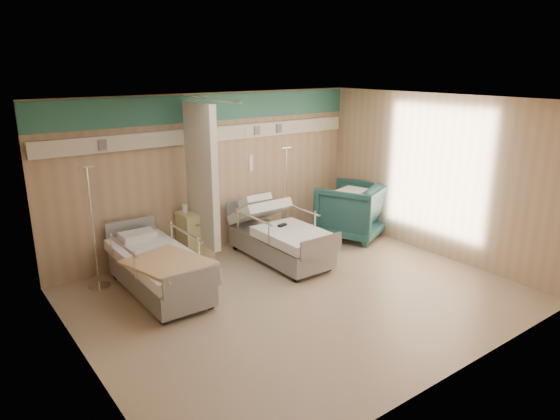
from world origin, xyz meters
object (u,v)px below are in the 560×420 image
(bedside_cabinet, at_px, (195,236))
(visitor_armchair, at_px, (352,211))
(bed_right, at_px, (280,243))
(iv_stand_left, at_px, (97,264))
(bed_left, at_px, (159,273))
(iv_stand_right, at_px, (286,220))

(bedside_cabinet, bearing_deg, visitor_armchair, -14.17)
(bed_right, height_order, visitor_armchair, visitor_armchair)
(iv_stand_left, bearing_deg, visitor_armchair, -7.39)
(bed_left, relative_size, visitor_armchair, 1.85)
(bed_right, relative_size, bedside_cabinet, 2.54)
(iv_stand_right, bearing_deg, bedside_cabinet, 178.69)
(bed_right, distance_m, iv_stand_left, 2.96)
(bed_left, xyz_separation_m, visitor_armchair, (4.05, 0.14, 0.21))
(bedside_cabinet, bearing_deg, iv_stand_left, -175.15)
(bedside_cabinet, relative_size, iv_stand_left, 0.45)
(bed_left, relative_size, iv_stand_left, 1.15)
(bedside_cabinet, distance_m, iv_stand_left, 1.72)
(bedside_cabinet, relative_size, visitor_armchair, 0.73)
(bedside_cabinet, distance_m, visitor_armchair, 3.10)
(iv_stand_right, xyz_separation_m, iv_stand_left, (-3.65, -0.10, 0.02))
(bed_right, distance_m, iv_stand_right, 1.16)
(bed_right, xyz_separation_m, iv_stand_right, (0.79, 0.86, 0.05))
(bed_right, xyz_separation_m, bed_left, (-2.20, 0.00, 0.00))
(visitor_armchair, relative_size, iv_stand_left, 0.62)
(bed_left, bearing_deg, visitor_armchair, 2.01)
(iv_stand_right, bearing_deg, visitor_armchair, -33.85)
(visitor_armchair, bearing_deg, bed_right, -19.05)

